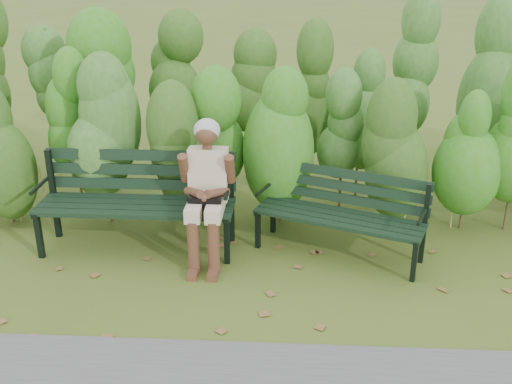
{
  "coord_description": "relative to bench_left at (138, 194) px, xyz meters",
  "views": [
    {
      "loc": [
        0.29,
        -4.81,
        2.91
      ],
      "look_at": [
        0.0,
        0.35,
        0.75
      ],
      "focal_mm": 42.0,
      "sensor_mm": 36.0,
      "label": 1
    }
  ],
  "objects": [
    {
      "name": "ground",
      "position": [
        1.21,
        -0.66,
        -0.57
      ],
      "size": [
        80.0,
        80.0,
        0.0
      ],
      "primitive_type": "plane",
      "color": "#3E5218"
    },
    {
      "name": "hedge_band",
      "position": [
        1.21,
        1.2,
        0.68
      ],
      "size": [
        11.04,
        1.67,
        2.42
      ],
      "color": "#47381E",
      "rests_on": "ground"
    },
    {
      "name": "leaf_litter",
      "position": [
        0.86,
        -0.68,
        -0.57
      ],
      "size": [
        5.94,
        2.24,
        0.01
      ],
      "color": "brown",
      "rests_on": "ground"
    },
    {
      "name": "bench_left",
      "position": [
        0.0,
        0.0,
        0.0
      ],
      "size": [
        1.95,
        0.65,
        0.97
      ],
      "color": "black",
      "rests_on": "ground"
    },
    {
      "name": "bench_right",
      "position": [
        2.05,
        -0.03,
        -0.09
      ],
      "size": [
        1.73,
        1.11,
        0.83
      ],
      "color": "black",
      "rests_on": "ground"
    },
    {
      "name": "seated_woman",
      "position": [
        0.73,
        -0.2,
        0.21
      ],
      "size": [
        0.54,
        0.78,
        1.38
      ],
      "color": "#BBA993",
      "rests_on": "ground"
    }
  ]
}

